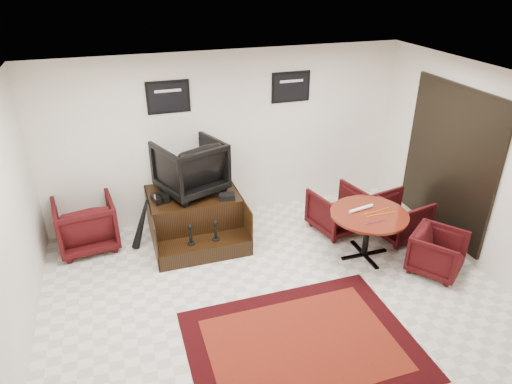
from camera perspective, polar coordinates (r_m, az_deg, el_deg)
ground at (r=6.20m, az=2.76°, el=-13.24°), size 6.00×6.00×0.00m
room_shell at (r=5.48m, az=6.73°, el=2.94°), size 6.02×5.02×2.81m
area_rug at (r=5.62m, az=5.74°, el=-18.45°), size 2.61×1.96×0.01m
shine_podium at (r=7.36m, az=-7.62°, el=-3.12°), size 1.41×1.46×0.73m
shine_chair at (r=7.10m, az=-8.27°, el=3.45°), size 1.15×1.12×0.93m
shoes_pair at (r=7.07m, az=-11.90°, el=-0.72°), size 0.27×0.31×0.10m
polish_kit at (r=7.00m, az=-3.65°, el=-0.56°), size 0.26×0.19×0.08m
umbrella_black at (r=7.17m, az=-14.11°, el=-3.88°), size 0.31×0.12×0.83m
umbrella_hooked at (r=7.18m, az=-14.22°, el=-3.83°), size 0.31×0.12×0.85m
armchair_side at (r=7.44m, az=-20.53°, el=-3.48°), size 0.94×0.90×0.88m
meeting_table at (r=6.84m, az=13.91°, el=-3.23°), size 1.12×1.12×0.74m
table_chair_back at (r=7.55m, az=10.12°, el=-2.01°), size 0.90×0.86×0.78m
table_chair_window at (r=7.62m, az=17.58°, el=-2.77°), size 0.81×0.85×0.75m
table_chair_corner at (r=6.97m, az=21.78°, el=-6.81°), size 0.92×0.91×0.69m
paper_roll at (r=6.84m, az=13.01°, el=-2.03°), size 0.42×0.13×0.05m
table_clutter at (r=6.78m, az=15.01°, el=-2.73°), size 0.57×0.33×0.01m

